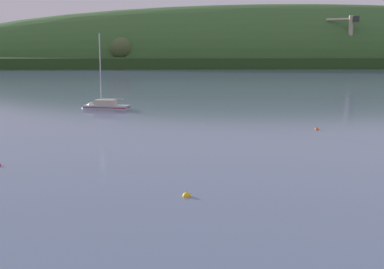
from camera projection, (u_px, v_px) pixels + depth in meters
far_shoreline_hill at (288, 64)px, 249.51m from camera, size 508.81×101.55×56.69m
dockside_crane at (349, 43)px, 215.87m from camera, size 12.36×8.74×21.25m
sailboat_near_mooring at (102, 108)px, 73.74m from camera, size 7.44×3.78×11.61m
mooring_buoy_foreground at (187, 196)px, 30.99m from camera, size 0.51×0.51×0.59m
mooring_buoy_midchannel at (317, 130)px, 55.71m from camera, size 0.46×0.46×0.54m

